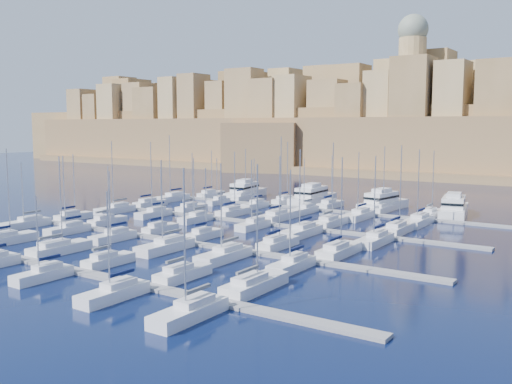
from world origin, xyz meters
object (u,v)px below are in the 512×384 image
Objects in this scene: motor_yacht_d at (454,207)px; motor_yacht_b at (312,196)px; motor_yacht_a at (245,191)px; sailboat_2 at (59,248)px; sailboat_4 at (183,274)px; motor_yacht_c at (382,202)px.

motor_yacht_b is at bearing 179.70° from motor_yacht_d.
motor_yacht_a and motor_yacht_d have the same top height.
sailboat_2 is 70.16m from motor_yacht_b.
sailboat_2 is at bearing -94.47° from motor_yacht_b.
motor_yacht_d is at bearing 78.35° from sailboat_4.
sailboat_4 is at bearing -60.73° from motor_yacht_a.
sailboat_4 is 0.80× the size of motor_yacht_a.
motor_yacht_c is 0.91× the size of motor_yacht_d.
motor_yacht_d is (34.08, -0.18, 0.00)m from motor_yacht_b.
sailboat_2 reaches higher than sailboat_4.
motor_yacht_d is at bearing 2.40° from motor_yacht_c.
sailboat_2 is 0.85× the size of motor_yacht_b.
motor_yacht_a is 38.25m from motor_yacht_c.
motor_yacht_b and motor_yacht_d have the same top height.
motor_yacht_b is 0.99× the size of motor_yacht_d.
sailboat_4 is at bearing -1.60° from sailboat_2.
motor_yacht_a is 1.06× the size of motor_yacht_c.
motor_yacht_c is at bearing 70.92° from sailboat_2.
sailboat_2 is 0.93× the size of motor_yacht_c.
motor_yacht_d is at bearing 0.25° from motor_yacht_a.
motor_yacht_d is (14.52, 70.46, 0.99)m from sailboat_4.
motor_yacht_d is (39.55, 69.76, 0.97)m from sailboat_2.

